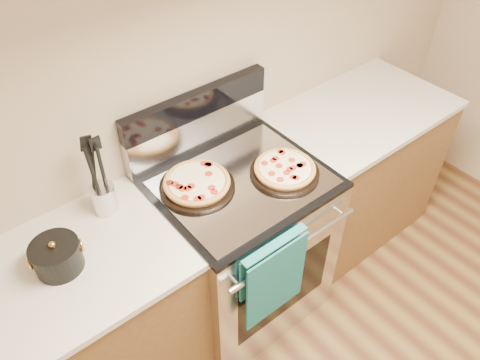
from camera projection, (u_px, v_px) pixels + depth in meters
wall_back at (188, 62)px, 2.00m from camera, size 4.00×0.00×4.00m
range_body at (239, 247)px, 2.41m from camera, size 0.76×0.68×0.90m
oven_window at (284, 290)px, 2.21m from camera, size 0.56×0.01×0.40m
cooktop at (239, 181)px, 2.09m from camera, size 0.76×0.68×0.02m
backsplash_lower at (198, 131)px, 2.20m from camera, size 0.76×0.06×0.18m
backsplash_upper at (196, 104)px, 2.10m from camera, size 0.76×0.06×0.12m
oven_handle at (295, 248)px, 1.95m from camera, size 0.70×0.03×0.03m
dish_towel at (273, 277)px, 1.97m from camera, size 0.32×0.05×0.42m
foil_sheet at (244, 182)px, 2.07m from camera, size 0.70×0.55×0.01m
cabinet_left at (77, 343)px, 2.02m from camera, size 1.00×0.62×0.88m
countertop_left at (47, 281)px, 1.72m from camera, size 1.02×0.64×0.03m
cabinet_right at (350, 174)px, 2.83m from camera, size 1.00×0.62×0.88m
countertop_right at (363, 111)px, 2.53m from camera, size 1.02×0.64×0.03m
pepperoni_pizza_back at (197, 184)px, 2.03m from camera, size 0.42×0.42×0.04m
pepperoni_pizza_front at (285, 170)px, 2.09m from camera, size 0.34×0.34×0.04m
utensil_crock at (104, 198)px, 1.92m from camera, size 0.12×0.12×0.13m
saucepan at (57, 257)px, 1.71m from camera, size 0.21×0.21×0.11m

